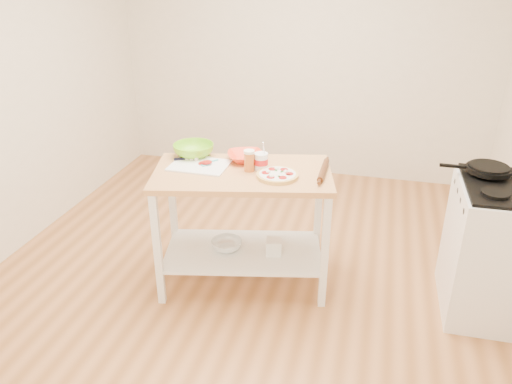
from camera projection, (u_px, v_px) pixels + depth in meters
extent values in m
cube|color=#B97744|center=(248.00, 281.00, 3.82)|extent=(4.00, 4.50, 0.02)
cube|color=beige|center=(304.00, 50.00, 5.21)|extent=(4.00, 0.02, 2.70)
cube|color=beige|center=(9.00, 346.00, 1.26)|extent=(4.00, 0.02, 2.70)
cube|color=tan|center=(242.00, 174.00, 3.44)|extent=(1.34, 0.92, 0.04)
cube|color=white|center=(243.00, 252.00, 3.71)|extent=(1.25, 0.84, 0.02)
cube|color=white|center=(158.00, 250.00, 3.39)|extent=(0.06, 0.06, 0.86)
cube|color=white|center=(173.00, 211.00, 3.91)|extent=(0.06, 0.06, 0.86)
cube|color=white|center=(325.00, 253.00, 3.36)|extent=(0.06, 0.06, 0.86)
cube|color=white|center=(318.00, 213.00, 3.88)|extent=(0.06, 0.06, 0.86)
cube|color=white|center=(496.00, 251.00, 3.32)|extent=(0.61, 0.71, 0.92)
cube|color=black|center=(512.00, 187.00, 3.12)|extent=(0.57, 0.67, 0.02)
cylinder|color=black|center=(489.00, 169.00, 3.27)|extent=(0.28, 0.28, 0.03)
cube|color=black|center=(453.00, 166.00, 3.32)|extent=(0.18, 0.03, 0.02)
cylinder|color=#E9BD63|center=(277.00, 176.00, 3.34)|extent=(0.28, 0.28, 0.02)
cylinder|color=#E9BD63|center=(277.00, 174.00, 3.33)|extent=(0.28, 0.28, 0.01)
cylinder|color=white|center=(277.00, 174.00, 3.33)|extent=(0.25, 0.25, 0.01)
cylinder|color=#9F1311|center=(289.00, 174.00, 3.32)|extent=(0.05, 0.05, 0.01)
cylinder|color=#9F1311|center=(284.00, 170.00, 3.39)|extent=(0.05, 0.05, 0.01)
cylinder|color=#9F1311|center=(272.00, 169.00, 3.40)|extent=(0.05, 0.05, 0.01)
cylinder|color=#9F1311|center=(265.00, 173.00, 3.34)|extent=(0.05, 0.05, 0.01)
cylinder|color=#9F1311|center=(271.00, 177.00, 3.27)|extent=(0.05, 0.05, 0.01)
cylinder|color=#9F1311|center=(283.00, 178.00, 3.26)|extent=(0.05, 0.05, 0.01)
sphere|color=white|center=(286.00, 172.00, 3.35)|extent=(0.03, 0.03, 0.03)
sphere|color=white|center=(277.00, 169.00, 3.40)|extent=(0.03, 0.03, 0.03)
sphere|color=white|center=(268.00, 172.00, 3.35)|extent=(0.03, 0.03, 0.03)
sphere|color=white|center=(272.00, 177.00, 3.28)|extent=(0.03, 0.03, 0.03)
plane|color=#155519|center=(288.00, 175.00, 3.30)|extent=(0.03, 0.03, 0.00)
plane|color=#155519|center=(282.00, 171.00, 3.35)|extent=(0.03, 0.03, 0.00)
plane|color=#155519|center=(276.00, 170.00, 3.37)|extent=(0.03, 0.03, 0.00)
plane|color=#155519|center=(269.00, 172.00, 3.35)|extent=(0.03, 0.03, 0.00)
plane|color=#155519|center=(270.00, 175.00, 3.29)|extent=(0.03, 0.03, 0.00)
plane|color=#155519|center=(279.00, 176.00, 3.28)|extent=(0.03, 0.03, 0.00)
cube|color=white|center=(200.00, 165.00, 3.52)|extent=(0.40, 0.31, 0.01)
cube|color=#F4EACC|center=(187.00, 158.00, 3.60)|extent=(0.02, 0.02, 0.02)
cube|color=#F4EACC|center=(192.00, 158.00, 3.59)|extent=(0.02, 0.02, 0.02)
cube|color=#F4EACC|center=(196.00, 159.00, 3.58)|extent=(0.02, 0.02, 0.02)
cube|color=#F4EACC|center=(189.00, 156.00, 3.63)|extent=(0.02, 0.02, 0.02)
cube|color=#F4EACC|center=(194.00, 157.00, 3.62)|extent=(0.02, 0.02, 0.02)
cube|color=#F4EACC|center=(198.00, 157.00, 3.61)|extent=(0.02, 0.02, 0.02)
cylinder|color=#9F1311|center=(203.00, 163.00, 3.52)|extent=(0.07, 0.07, 0.01)
cylinder|color=#9F1311|center=(205.00, 163.00, 3.52)|extent=(0.07, 0.07, 0.01)
cylinder|color=#9F1311|center=(207.00, 162.00, 3.51)|extent=(0.07, 0.07, 0.01)
cube|color=#42BCB9|center=(205.00, 165.00, 3.50)|extent=(0.06, 0.07, 0.01)
cylinder|color=#42BCB9|center=(212.00, 161.00, 3.56)|extent=(0.07, 0.09, 0.01)
cube|color=silver|center=(198.00, 157.00, 3.64)|extent=(0.17, 0.11, 0.00)
cube|color=black|center=(181.00, 159.00, 3.59)|extent=(0.10, 0.07, 0.01)
imported|color=#F54122|center=(245.00, 157.00, 3.60)|extent=(0.33, 0.33, 0.06)
imported|color=#74C31C|center=(194.00, 150.00, 3.67)|extent=(0.35, 0.35, 0.09)
cylinder|color=#BC6025|center=(249.00, 162.00, 3.41)|extent=(0.07, 0.07, 0.13)
cylinder|color=white|center=(249.00, 152.00, 3.38)|extent=(0.07, 0.07, 0.02)
cylinder|color=white|center=(261.00, 161.00, 3.44)|extent=(0.10, 0.10, 0.12)
cylinder|color=red|center=(261.00, 161.00, 3.44)|extent=(0.10, 0.10, 0.04)
cylinder|color=silver|center=(264.00, 149.00, 3.40)|extent=(0.01, 0.06, 0.12)
cylinder|color=#552B13|center=(323.00, 170.00, 3.40)|extent=(0.04, 0.35, 0.04)
imported|color=silver|center=(227.00, 245.00, 3.71)|extent=(0.28, 0.28, 0.07)
cube|color=white|center=(274.00, 247.00, 3.65)|extent=(0.13, 0.13, 0.11)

